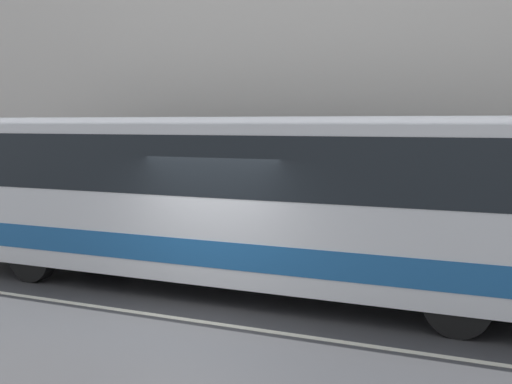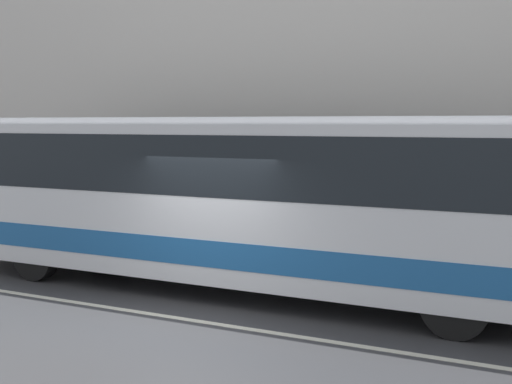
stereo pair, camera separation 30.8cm
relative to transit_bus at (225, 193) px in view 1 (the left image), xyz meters
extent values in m
plane|color=#38383A|center=(0.44, -2.08, -1.79)|extent=(60.00, 60.00, 0.00)
cube|color=gray|center=(0.44, 3.06, -1.70)|extent=(60.00, 2.29, 0.17)
cube|color=#2D2B28|center=(0.44, 4.19, -0.39)|extent=(60.00, 0.06, 2.80)
cube|color=beige|center=(0.44, -2.08, -1.78)|extent=(54.00, 0.14, 0.01)
cube|color=silver|center=(-0.01, 0.00, -0.09)|extent=(12.09, 2.55, 2.70)
cube|color=#1E5999|center=(-0.01, 0.00, -0.89)|extent=(12.03, 2.57, 0.45)
cube|color=black|center=(-0.01, 0.00, 0.57)|extent=(11.72, 2.57, 1.02)
cube|color=silver|center=(-0.01, 0.00, 1.32)|extent=(10.27, 2.17, 0.12)
cylinder|color=black|center=(4.44, -1.12, -1.29)|extent=(0.99, 0.28, 0.99)
cylinder|color=black|center=(4.44, 1.12, -1.29)|extent=(0.99, 0.28, 0.99)
cylinder|color=black|center=(-3.65, -1.12, -1.29)|extent=(0.99, 0.28, 0.99)
cylinder|color=black|center=(-3.65, 1.12, -1.29)|extent=(0.99, 0.28, 0.99)
camera|label=1|loc=(6.29, -11.34, 1.29)|focal=50.00mm
camera|label=2|loc=(6.56, -11.20, 1.29)|focal=50.00mm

